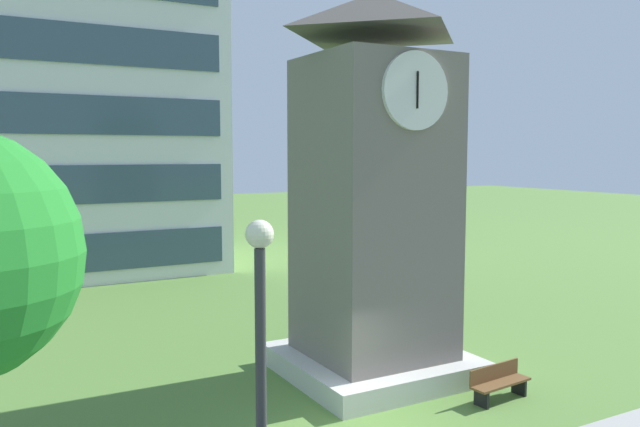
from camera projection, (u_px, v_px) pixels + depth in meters
name	position (u px, v px, depth m)	size (l,w,h in m)	color
clock_tower	(374.00, 208.00, 17.69)	(4.82, 4.82, 10.58)	slate
park_bench	(499.00, 382.00, 16.15)	(1.84, 0.67, 0.88)	brown
street_lamp	(261.00, 379.00, 8.06)	(0.36, 0.36, 5.45)	#333338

